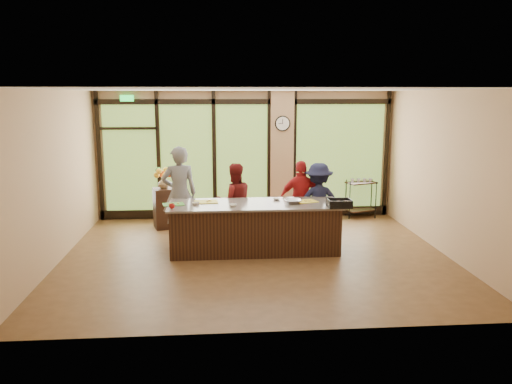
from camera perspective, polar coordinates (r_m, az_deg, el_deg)
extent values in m
plane|color=#52361D|center=(9.26, -0.03, -7.28)|extent=(7.00, 7.00, 0.00)
plane|color=silver|center=(8.78, -0.03, 11.63)|extent=(7.00, 7.00, 0.00)
plane|color=tan|center=(11.86, -1.15, 4.24)|extent=(7.00, 0.00, 7.00)
plane|color=tan|center=(9.31, -22.05, 1.52)|extent=(0.00, 6.00, 6.00)
plane|color=tan|center=(9.81, 20.83, 2.06)|extent=(0.00, 6.00, 6.00)
cube|color=tan|center=(11.88, 2.97, 4.24)|extent=(0.55, 0.12, 3.00)
cube|color=black|center=(11.73, -1.16, 10.28)|extent=(6.90, 0.08, 0.12)
cube|color=black|center=(12.06, -1.11, -2.32)|extent=(6.90, 0.08, 0.20)
cube|color=#19D83F|center=(11.83, -14.54, 10.33)|extent=(0.30, 0.04, 0.14)
cube|color=#355E20|center=(11.99, -14.16, 3.73)|extent=(1.20, 0.02, 2.50)
cube|color=#355E20|center=(11.84, -7.94, 3.88)|extent=(1.20, 0.02, 2.50)
cube|color=#355E20|center=(11.83, -1.63, 3.97)|extent=(1.20, 0.02, 2.50)
cube|color=#355E20|center=(12.18, 9.51, 4.03)|extent=(2.10, 0.02, 2.50)
cube|color=black|center=(12.10, -17.46, 3.86)|extent=(0.08, 0.08, 3.00)
cube|color=black|center=(11.87, -11.09, 4.04)|extent=(0.08, 0.08, 3.00)
cube|color=black|center=(11.79, -4.79, 4.16)|extent=(0.08, 0.08, 3.00)
cube|color=black|center=(11.86, 1.52, 4.23)|extent=(0.08, 0.08, 3.00)
cube|color=black|center=(11.93, 4.40, 4.25)|extent=(0.08, 0.08, 3.00)
cube|color=black|center=(12.48, 14.69, 4.22)|extent=(0.08, 0.08, 3.00)
cube|color=black|center=(9.41, -0.17, -4.16)|extent=(3.10, 1.00, 0.88)
cube|color=slate|center=(9.30, -0.17, -1.43)|extent=(3.20, 1.10, 0.04)
cylinder|color=black|center=(11.75, 3.05, 7.83)|extent=(0.36, 0.04, 0.36)
cylinder|color=white|center=(11.73, 3.06, 7.82)|extent=(0.31, 0.01, 0.31)
cube|color=black|center=(11.72, 3.07, 8.07)|extent=(0.01, 0.00, 0.11)
cube|color=black|center=(11.72, 2.82, 7.82)|extent=(0.09, 0.00, 0.01)
imported|color=slate|center=(10.13, -8.74, -0.18)|extent=(0.77, 0.58, 1.92)
imported|color=maroon|center=(10.12, -2.49, -1.09)|extent=(0.86, 0.73, 1.56)
imported|color=#A2181A|center=(10.20, 5.21, -0.91)|extent=(0.96, 0.43, 1.61)
imported|color=#181A34|center=(10.18, 7.13, -1.08)|extent=(1.02, 0.59, 1.57)
cube|color=black|center=(9.11, 9.49, -1.49)|extent=(0.43, 0.34, 0.07)
imported|color=silver|center=(9.31, 4.26, -1.08)|extent=(0.36, 0.36, 0.08)
cube|color=#429134|center=(9.32, -9.41, -1.40)|extent=(0.43, 0.36, 0.01)
cube|color=yellow|center=(9.45, -5.73, -1.12)|extent=(0.46, 0.36, 0.01)
cube|color=yellow|center=(9.49, 5.73, -1.07)|extent=(0.48, 0.41, 0.01)
imported|color=white|center=(9.26, -6.90, -1.31)|extent=(0.17, 0.17, 0.04)
imported|color=white|center=(9.05, -2.67, -1.53)|extent=(0.14, 0.14, 0.04)
imported|color=white|center=(9.61, 2.35, -0.81)|extent=(0.17, 0.17, 0.03)
imported|color=#AE1411|center=(9.00, -9.59, -1.62)|extent=(0.11, 0.11, 0.08)
cube|color=black|center=(11.21, -10.41, -1.83)|extent=(0.55, 0.55, 0.89)
imported|color=olive|center=(11.09, -10.51, 1.06)|extent=(0.27, 0.27, 0.26)
cube|color=black|center=(12.31, 11.82, -1.99)|extent=(0.79, 0.60, 0.03)
cube|color=black|center=(12.18, 11.94, 1.05)|extent=(0.79, 0.60, 0.03)
cylinder|color=black|center=(12.00, 10.65, -0.97)|extent=(0.02, 0.02, 0.89)
cylinder|color=black|center=(12.18, 13.53, -0.92)|extent=(0.02, 0.02, 0.89)
cylinder|color=black|center=(12.34, 10.23, -0.63)|extent=(0.02, 0.02, 0.89)
cylinder|color=black|center=(12.52, 13.04, -0.58)|extent=(0.02, 0.02, 0.89)
imported|color=silver|center=(12.11, 10.96, 1.33)|extent=(0.13, 0.13, 0.09)
imported|color=silver|center=(12.15, 11.64, 1.33)|extent=(0.13, 0.13, 0.09)
imported|color=silver|center=(12.20, 12.31, 1.34)|extent=(0.13, 0.13, 0.09)
imported|color=silver|center=(12.24, 12.93, 1.34)|extent=(0.13, 0.13, 0.09)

